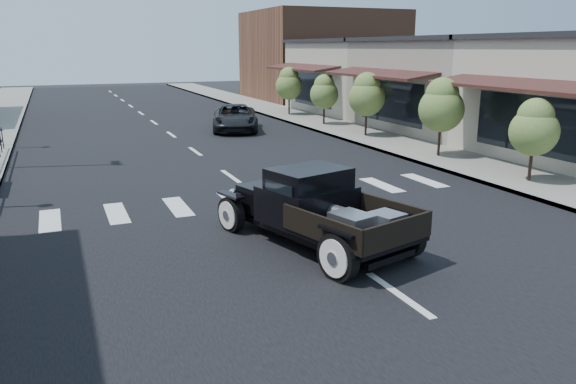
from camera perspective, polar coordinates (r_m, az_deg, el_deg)
name	(u,v)px	position (r m, az deg, el deg)	size (l,w,h in m)	color
ground	(323,242)	(12.54, 3.56, -5.09)	(120.00, 120.00, 0.00)	black
road	(180,141)	(26.46, -10.92, 5.12)	(14.00, 80.00, 0.02)	black
road_markings	(208,161)	(21.66, -8.16, 3.17)	(12.00, 60.00, 0.06)	silver
sidewalk_right	(343,129)	(29.34, 5.61, 6.35)	(3.00, 80.00, 0.15)	gray
storefront_mid	(473,86)	(31.15, 18.29, 10.19)	(10.00, 9.00, 4.50)	gray
storefront_far	(381,78)	(38.42, 9.41, 11.40)	(10.00, 9.00, 4.50)	#B4AC98
far_building_right	(322,56)	(47.38, 3.45, 13.63)	(11.00, 10.00, 7.00)	brown
small_tree_a	(533,141)	(18.91, 23.62, 4.72)	(1.48, 1.48, 2.47)	#5A7134
small_tree_b	(441,118)	(22.24, 15.25, 7.22)	(1.71, 1.71, 2.85)	#5A7134
small_tree_c	(366,105)	(26.80, 7.98, 8.72)	(1.70, 1.70, 2.83)	#5A7134
small_tree_d	(324,100)	(30.74, 3.69, 9.29)	(1.53, 1.53, 2.55)	#5A7134
small_tree_e	(289,92)	(35.17, 0.11, 10.16)	(1.66, 1.66, 2.77)	#5A7134
hotrod_pickup	(315,207)	(12.08, 2.79, -1.56)	(2.32, 4.97, 1.72)	black
second_car	(235,118)	(29.29, -5.40, 7.50)	(2.20, 4.76, 1.32)	black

